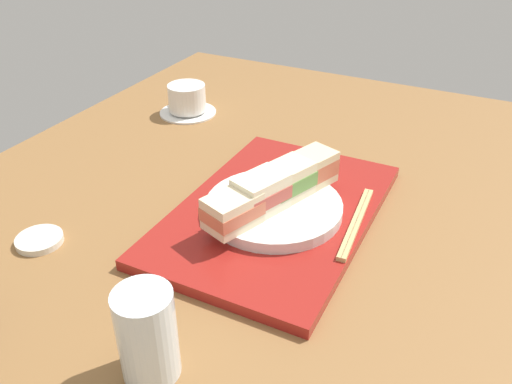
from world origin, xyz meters
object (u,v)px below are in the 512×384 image
at_px(sandwich_nearmost, 232,211).
at_px(sandwich_inner_far, 287,181).
at_px(sandwich_farmost, 311,169).
at_px(sandwich_plate, 274,207).
at_px(chopsticks_pair, 356,222).
at_px(drinking_glass, 147,335).
at_px(coffee_cup, 187,100).
at_px(sandwich_inner_near, 261,194).
at_px(small_sauce_dish, 39,240).

bearing_deg(sandwich_nearmost, sandwich_inner_far, -19.22).
distance_m(sandwich_nearmost, sandwich_farmost, 0.17).
relative_size(sandwich_plate, chopsticks_pair, 1.10).
distance_m(sandwich_plate, drinking_glass, 0.32).
bearing_deg(sandwich_nearmost, chopsticks_pair, -55.05).
bearing_deg(coffee_cup, sandwich_inner_near, -133.59).
relative_size(sandwich_farmost, drinking_glass, 0.82).
xyz_separation_m(sandwich_inner_far, drinking_glass, (-0.35, 0.01, -0.01)).
bearing_deg(sandwich_plate, sandwich_inner_near, 160.78).
bearing_deg(drinking_glass, sandwich_farmost, -3.76).
distance_m(sandwich_inner_near, coffee_cup, 0.47).
relative_size(coffee_cup, drinking_glass, 1.13).
bearing_deg(sandwich_inner_far, coffee_cup, 52.96).
xyz_separation_m(sandwich_plate, sandwich_inner_near, (-0.03, 0.01, 0.04)).
relative_size(chopsticks_pair, drinking_glass, 1.71).
bearing_deg(sandwich_farmost, sandwich_nearmost, 160.78).
distance_m(drinking_glass, small_sauce_dish, 0.31).
distance_m(chopsticks_pair, small_sauce_dish, 0.47).
bearing_deg(sandwich_nearmost, coffee_cup, 40.47).
xyz_separation_m(sandwich_farmost, coffee_cup, (0.22, 0.38, -0.03)).
distance_m(sandwich_plate, small_sauce_dish, 0.35).
height_order(sandwich_inner_near, sandwich_farmost, sandwich_inner_near).
distance_m(sandwich_inner_far, sandwich_farmost, 0.06).
bearing_deg(coffee_cup, sandwich_plate, -130.39).
bearing_deg(chopsticks_pair, sandwich_inner_near, 111.59).
bearing_deg(sandwich_nearmost, small_sauce_dish, 115.75).
bearing_deg(drinking_glass, coffee_cup, 29.67).
bearing_deg(coffee_cup, sandwich_farmost, -119.97).
height_order(sandwich_inner_far, sandwich_farmost, sandwich_inner_far).
relative_size(sandwich_inner_near, small_sauce_dish, 1.34).
xyz_separation_m(sandwich_nearmost, sandwich_inner_far, (0.11, -0.04, 0.00)).
height_order(sandwich_plate, drinking_glass, drinking_glass).
distance_m(chopsticks_pair, coffee_cup, 0.55).
bearing_deg(sandwich_plate, sandwich_farmost, -19.22).
height_order(sandwich_plate, sandwich_farmost, sandwich_farmost).
xyz_separation_m(sandwich_inner_near, drinking_glass, (-0.29, -0.01, -0.01)).
distance_m(sandwich_nearmost, drinking_glass, 0.24).
distance_m(sandwich_farmost, chopsticks_pair, 0.12).
bearing_deg(sandwich_inner_far, sandwich_plate, 160.78).
xyz_separation_m(sandwich_inner_far, coffee_cup, (0.27, 0.36, -0.03)).
distance_m(coffee_cup, drinking_glass, 0.71).
xyz_separation_m(sandwich_plate, small_sauce_dish, (-0.20, 0.29, -0.02)).
distance_m(sandwich_inner_near, chopsticks_pair, 0.15).
bearing_deg(sandwich_inner_far, sandwich_inner_near, 160.78).
relative_size(sandwich_plate, sandwich_farmost, 2.31).
bearing_deg(sandwich_inner_near, sandwich_inner_far, -19.22).
relative_size(sandwich_nearmost, chopsticks_pair, 0.49).
relative_size(sandwich_inner_near, coffee_cup, 0.73).
bearing_deg(sandwich_inner_near, sandwich_nearmost, 160.78).
relative_size(chopsticks_pair, coffee_cup, 1.52).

